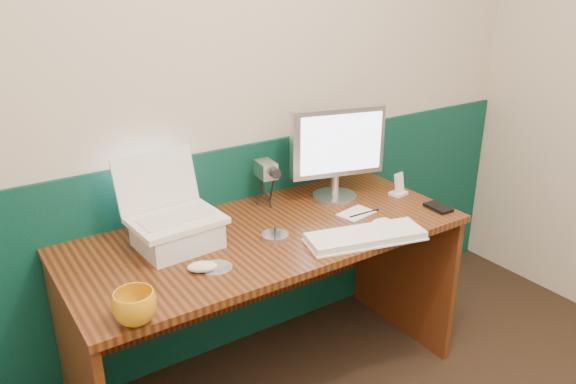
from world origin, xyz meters
TOP-DOWN VIEW (x-y plane):
  - back_wall at (0.00, 1.75)m, footprint 3.50×0.04m
  - wainscot at (0.00, 1.74)m, footprint 3.48×0.02m
  - desk at (-0.00, 1.38)m, footprint 1.60×0.70m
  - laptop_riser at (-0.35, 1.46)m, footprint 0.30×0.26m
  - laptop at (-0.35, 1.46)m, footprint 0.34×0.27m
  - monitor at (0.43, 1.50)m, footprint 0.45×0.23m
  - keyboard at (0.27, 1.10)m, footprint 0.48×0.26m
  - mouse_right at (0.41, 1.17)m, footprint 0.10×0.06m
  - mouse_left at (-0.36, 1.24)m, footprint 0.12×0.10m
  - mug at (-0.65, 1.07)m, footprint 0.15×0.15m
  - camcorder at (0.13, 1.61)m, footprint 0.09×0.12m
  - cd_spindle at (-0.02, 1.30)m, footprint 0.11×0.11m
  - cd_loose_a at (-0.31, 1.23)m, footprint 0.11×0.11m
  - pen at (0.43, 1.29)m, footprint 0.15×0.01m
  - papers at (0.40, 1.32)m, footprint 0.17×0.13m
  - dock at (0.71, 1.38)m, footprint 0.08×0.07m
  - music_player at (0.71, 1.38)m, footprint 0.06×0.03m
  - pda at (0.74, 1.16)m, footprint 0.08×0.12m

SIDE VIEW (x-z plane):
  - desk at x=0.00m, z-range 0.00..0.75m
  - wainscot at x=0.00m, z-range 0.00..1.00m
  - cd_loose_a at x=-0.31m, z-range 0.75..0.75m
  - papers at x=0.40m, z-range 0.75..0.75m
  - pen at x=0.43m, z-range 0.75..0.76m
  - pda at x=0.74m, z-range 0.75..0.76m
  - dock at x=0.71m, z-range 0.75..0.76m
  - cd_spindle at x=-0.02m, z-range 0.75..0.77m
  - keyboard at x=0.27m, z-range 0.75..0.78m
  - mouse_right at x=0.41m, z-range 0.75..0.78m
  - mouse_left at x=-0.36m, z-range 0.75..0.78m
  - laptop_riser at x=-0.35m, z-range 0.75..0.85m
  - mug at x=-0.65m, z-range 0.75..0.85m
  - music_player at x=0.71m, z-range 0.76..0.86m
  - camcorder at x=0.13m, z-range 0.75..0.93m
  - monitor at x=0.43m, z-range 0.75..1.18m
  - laptop at x=-0.35m, z-range 0.85..1.12m
  - back_wall at x=0.00m, z-range 0.00..2.50m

